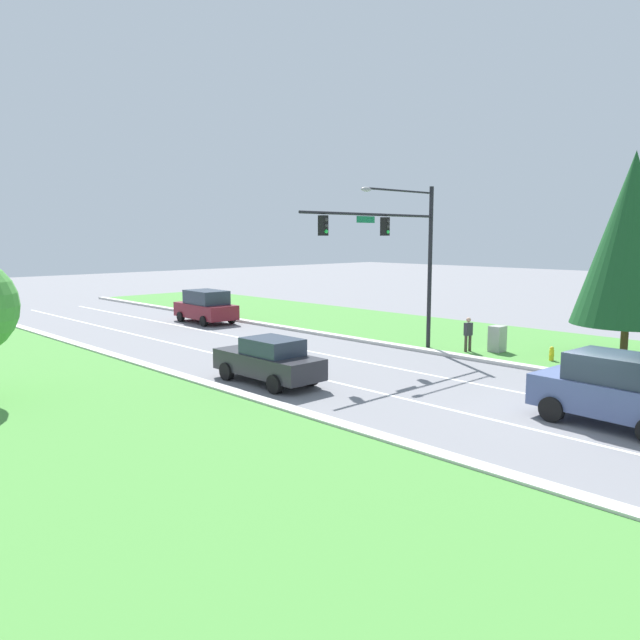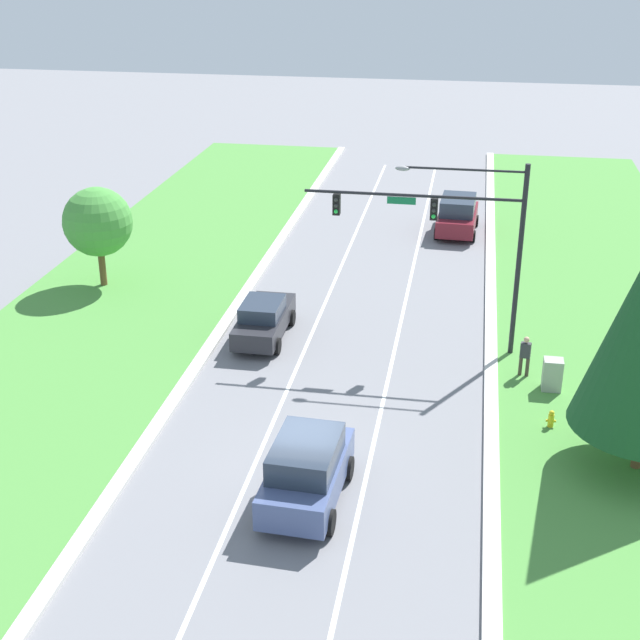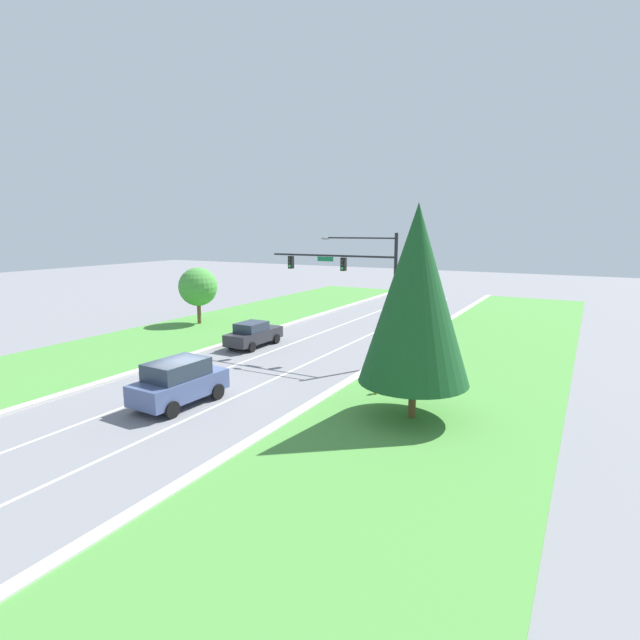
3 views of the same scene
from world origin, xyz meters
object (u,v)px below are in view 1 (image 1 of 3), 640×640
object	(u,v)px
pedestrian	(468,333)
conifer_near_right_tree	(631,239)
utility_cabinet	(497,340)
fire_hydrant	(552,355)
traffic_signal_mast	(398,241)
slate_blue_suv	(617,389)
charcoal_sedan	(269,360)
burgundy_suv	(206,306)

from	to	relation	value
pedestrian	conifer_near_right_tree	world-z (taller)	conifer_near_right_tree
utility_cabinet	fire_hydrant	bearing A→B (deg)	-93.78
fire_hydrant	traffic_signal_mast	bearing A→B (deg)	122.98
fire_hydrant	pedestrian	bearing A→B (deg)	101.94
slate_blue_suv	conifer_near_right_tree	world-z (taller)	conifer_near_right_tree
charcoal_sedan	conifer_near_right_tree	size ratio (longest dim) A/B	0.51
traffic_signal_mast	charcoal_sedan	world-z (taller)	traffic_signal_mast
pedestrian	charcoal_sedan	bearing A→B (deg)	2.50
burgundy_suv	utility_cabinet	xyz separation A→B (m)	(4.05, -18.19, -0.39)
pedestrian	conifer_near_right_tree	size ratio (longest dim) A/B	0.19
fire_hydrant	conifer_near_right_tree	world-z (taller)	conifer_near_right_tree
traffic_signal_mast	charcoal_sedan	distance (m)	8.79
fire_hydrant	conifer_near_right_tree	xyz separation A→B (m)	(2.51, -2.06, 4.98)
charcoal_sedan	conifer_near_right_tree	xyz separation A→B (m)	(13.82, -7.55, 4.46)
conifer_near_right_tree	slate_blue_suv	bearing A→B (deg)	-160.62
charcoal_sedan	utility_cabinet	distance (m)	11.82
slate_blue_suv	utility_cabinet	bearing A→B (deg)	50.24
utility_cabinet	traffic_signal_mast	bearing A→B (deg)	143.02
charcoal_sedan	pedestrian	bearing A→B (deg)	-9.28
utility_cabinet	fire_hydrant	world-z (taller)	utility_cabinet
pedestrian	conifer_near_right_tree	distance (m)	7.97
slate_blue_suv	fire_hydrant	distance (m)	9.30
burgundy_suv	utility_cabinet	size ratio (longest dim) A/B	3.64
pedestrian	slate_blue_suv	bearing A→B (deg)	66.41
slate_blue_suv	pedestrian	bearing A→B (deg)	57.10
slate_blue_suv	burgundy_suv	world-z (taller)	slate_blue_suv
charcoal_sedan	utility_cabinet	size ratio (longest dim) A/B	3.60
utility_cabinet	burgundy_suv	bearing A→B (deg)	102.55
traffic_signal_mast	slate_blue_suv	distance (m)	12.53
traffic_signal_mast	fire_hydrant	bearing A→B (deg)	-57.02
slate_blue_suv	pedestrian	world-z (taller)	slate_blue_suv
utility_cabinet	charcoal_sedan	bearing A→B (deg)	166.67
utility_cabinet	conifer_near_right_tree	world-z (taller)	conifer_near_right_tree
traffic_signal_mast	charcoal_sedan	size ratio (longest dim) A/B	1.82
burgundy_suv	fire_hydrant	distance (m)	21.32
burgundy_suv	conifer_near_right_tree	world-z (taller)	conifer_near_right_tree
conifer_near_right_tree	utility_cabinet	bearing A→B (deg)	115.75
slate_blue_suv	charcoal_sedan	size ratio (longest dim) A/B	0.99
traffic_signal_mast	pedestrian	bearing A→B (deg)	-33.96
charcoal_sedan	burgundy_suv	world-z (taller)	burgundy_suv
slate_blue_suv	utility_cabinet	distance (m)	11.28
fire_hydrant	charcoal_sedan	bearing A→B (deg)	154.14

